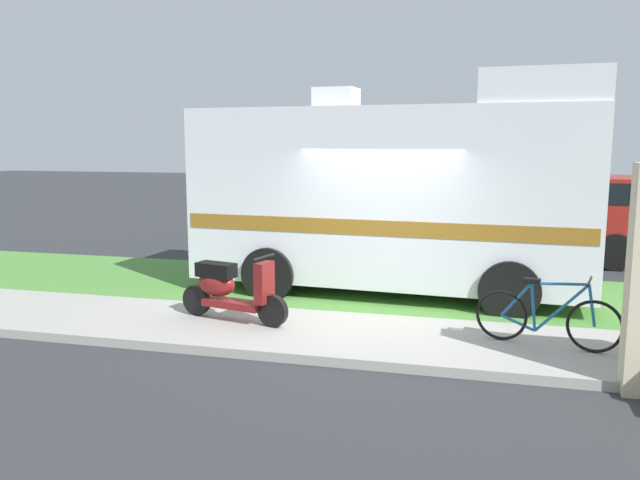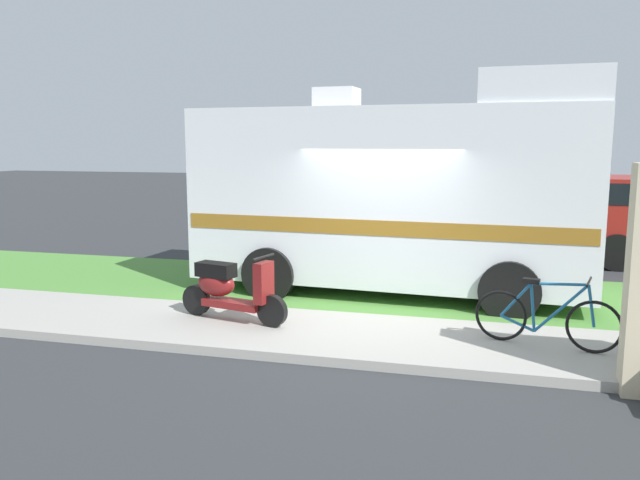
{
  "view_description": "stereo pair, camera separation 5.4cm",
  "coord_description": "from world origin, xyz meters",
  "px_view_note": "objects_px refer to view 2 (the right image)",
  "views": [
    {
      "loc": [
        1.53,
        -9.11,
        2.61
      ],
      "look_at": [
        -0.89,
        0.3,
        1.1
      ],
      "focal_mm": 35.66,
      "sensor_mm": 36.0,
      "label": 1
    },
    {
      "loc": [
        1.58,
        -9.09,
        2.61
      ],
      "look_at": [
        -0.89,
        0.3,
        1.1
      ],
      "focal_mm": 35.66,
      "sensor_mm": 36.0,
      "label": 2
    }
  ],
  "objects_px": {
    "pickup_truck_near": "(561,215)",
    "scooter": "(229,288)",
    "motorhome_rv": "(397,193)",
    "bicycle": "(546,317)"
  },
  "relations": [
    {
      "from": "bicycle",
      "to": "scooter",
      "type": "bearing_deg",
      "value": 178.45
    },
    {
      "from": "scooter",
      "to": "bicycle",
      "type": "height_order",
      "value": "scooter"
    },
    {
      "from": "scooter",
      "to": "pickup_truck_near",
      "type": "distance_m",
      "value": 8.49
    },
    {
      "from": "motorhome_rv",
      "to": "bicycle",
      "type": "distance_m",
      "value": 3.74
    },
    {
      "from": "motorhome_rv",
      "to": "scooter",
      "type": "xyz_separation_m",
      "value": [
        -1.99,
        -2.62,
        -1.17
      ]
    },
    {
      "from": "motorhome_rv",
      "to": "pickup_truck_near",
      "type": "bearing_deg",
      "value": 53.71
    },
    {
      "from": "motorhome_rv",
      "to": "pickup_truck_near",
      "type": "height_order",
      "value": "motorhome_rv"
    },
    {
      "from": "bicycle",
      "to": "pickup_truck_near",
      "type": "distance_m",
      "value": 6.99
    },
    {
      "from": "pickup_truck_near",
      "to": "scooter",
      "type": "bearing_deg",
      "value": -126.62
    },
    {
      "from": "scooter",
      "to": "pickup_truck_near",
      "type": "xyz_separation_m",
      "value": [
        5.06,
        6.8,
        0.41
      ]
    }
  ]
}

